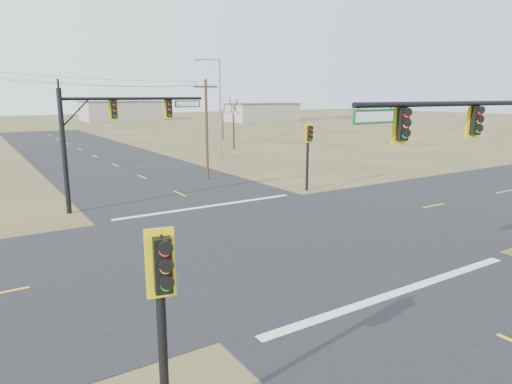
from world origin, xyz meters
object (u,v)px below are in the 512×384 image
at_px(mast_arm_far, 114,123).
at_px(streetlight_a, 218,103).
at_px(mast_arm_near, 478,140).
at_px(bare_tree_d, 223,109).
at_px(utility_pole_near, 207,128).
at_px(pedestal_signal_ne, 309,143).
at_px(pedestal_signal_sw, 163,290).
at_px(bare_tree_c, 233,106).

xyz_separation_m(mast_arm_far, streetlight_a, (15.76, 16.30, 0.78)).
height_order(mast_arm_near, bare_tree_d, mast_arm_near).
bearing_deg(utility_pole_near, pedestal_signal_ne, -62.27).
relative_size(mast_arm_far, utility_pole_near, 1.10).
bearing_deg(pedestal_signal_ne, mast_arm_far, -178.30).
xyz_separation_m(mast_arm_near, pedestal_signal_sw, (-13.42, -2.29, -1.93)).
relative_size(streetlight_a, bare_tree_c, 1.52).
relative_size(bare_tree_c, bare_tree_d, 1.18).
xyz_separation_m(mast_arm_far, utility_pole_near, (8.93, 5.48, -0.96)).
xyz_separation_m(mast_arm_near, bare_tree_c, (13.09, 41.20, 0.32)).
relative_size(pedestal_signal_sw, bare_tree_c, 0.64).
xyz_separation_m(streetlight_a, bare_tree_c, (5.84, 6.88, -0.47)).
distance_m(mast_arm_near, bare_tree_d, 56.67).
height_order(pedestal_signal_ne, bare_tree_c, bare_tree_c).
height_order(utility_pole_near, bare_tree_d, utility_pole_near).
distance_m(mast_arm_far, streetlight_a, 22.68).
bearing_deg(pedestal_signal_ne, mast_arm_near, -94.11).
relative_size(utility_pole_near, bare_tree_d, 1.36).
relative_size(utility_pole_near, streetlight_a, 0.76).
bearing_deg(pedestal_signal_sw, bare_tree_d, 73.23).
bearing_deg(mast_arm_far, pedestal_signal_ne, -0.98).
bearing_deg(mast_arm_near, utility_pole_near, 103.21).
distance_m(mast_arm_near, bare_tree_c, 43.23).
distance_m(mast_arm_far, pedestal_signal_ne, 13.44).
bearing_deg(streetlight_a, mast_arm_near, -84.08).
distance_m(pedestal_signal_sw, utility_pole_near, 29.28).
relative_size(mast_arm_near, bare_tree_d, 1.74).
relative_size(mast_arm_far, streetlight_a, 0.84).
bearing_deg(streetlight_a, bare_tree_d, 78.12).
bearing_deg(bare_tree_d, mast_arm_far, -126.96).
height_order(pedestal_signal_sw, streetlight_a, streetlight_a).
height_order(bare_tree_c, bare_tree_d, bare_tree_c).
bearing_deg(bare_tree_d, pedestal_signal_ne, -109.79).
distance_m(mast_arm_near, streetlight_a, 35.08).
distance_m(mast_arm_far, bare_tree_c, 31.68).
distance_m(bare_tree_c, bare_tree_d, 13.50).
distance_m(mast_arm_near, pedestal_signal_ne, 16.32).
height_order(mast_arm_far, bare_tree_d, mast_arm_far).
relative_size(mast_arm_far, bare_tree_c, 1.27).
relative_size(mast_arm_near, bare_tree_c, 1.47).
bearing_deg(mast_arm_near, mast_arm_far, 129.50).
xyz_separation_m(pedestal_signal_sw, bare_tree_d, (31.71, 55.93, 1.52)).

